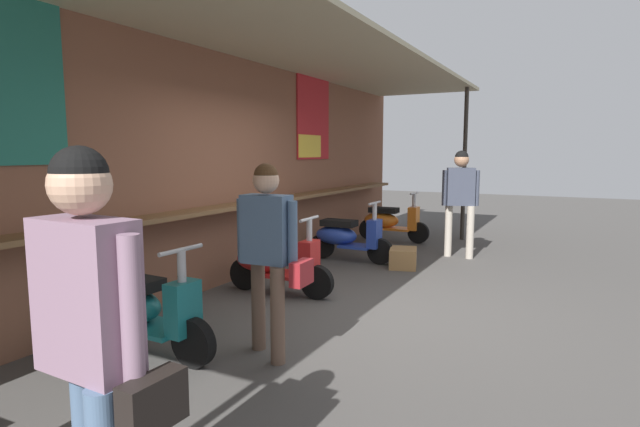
# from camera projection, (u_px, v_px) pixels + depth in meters

# --- Properties ---
(ground_plane) EXTENTS (32.97, 32.97, 0.00)m
(ground_plane) POSITION_uv_depth(u_px,v_px,m) (355.00, 306.00, 5.62)
(ground_plane) COLOR #474442
(market_stall_facade) EXTENTS (11.77, 2.40, 3.20)m
(market_stall_facade) POSITION_uv_depth(u_px,v_px,m) (221.00, 148.00, 6.27)
(market_stall_facade) COLOR brown
(market_stall_facade) RESTS_ON ground_plane
(scooter_teal) EXTENTS (0.46, 1.40, 0.97)m
(scooter_teal) POSITION_uv_depth(u_px,v_px,m) (142.00, 309.00, 4.25)
(scooter_teal) COLOR #197075
(scooter_teal) RESTS_ON ground_plane
(scooter_red) EXTENTS (0.47, 1.40, 0.97)m
(scooter_red) POSITION_uv_depth(u_px,v_px,m) (274.00, 262.00, 6.08)
(scooter_red) COLOR red
(scooter_red) RESTS_ON ground_plane
(scooter_blue) EXTENTS (0.46, 1.40, 0.97)m
(scooter_blue) POSITION_uv_depth(u_px,v_px,m) (346.00, 237.00, 7.92)
(scooter_blue) COLOR #233D9E
(scooter_blue) RESTS_ON ground_plane
(scooter_orange) EXTENTS (0.46, 1.40, 0.97)m
(scooter_orange) POSITION_uv_depth(u_px,v_px,m) (389.00, 221.00, 9.70)
(scooter_orange) COLOR orange
(scooter_orange) RESTS_ON ground_plane
(shopper_with_handbag) EXTENTS (0.29, 0.68, 1.75)m
(shopper_with_handbag) POSITION_uv_depth(u_px,v_px,m) (91.00, 319.00, 1.93)
(shopper_with_handbag) COLOR slate
(shopper_with_handbag) RESTS_ON ground_plane
(shopper_browsing) EXTENTS (0.32, 0.65, 1.63)m
(shopper_browsing) POSITION_uv_depth(u_px,v_px,m) (269.00, 241.00, 4.11)
(shopper_browsing) COLOR brown
(shopper_browsing) RESTS_ON ground_plane
(shopper_passing) EXTENTS (0.34, 0.56, 1.75)m
(shopper_passing) POSITION_uv_depth(u_px,v_px,m) (461.00, 191.00, 8.08)
(shopper_passing) COLOR #ADA393
(shopper_passing) RESTS_ON ground_plane
(merchandise_crate) EXTENTS (0.57, 0.51, 0.29)m
(merchandise_crate) POSITION_uv_depth(u_px,v_px,m) (403.00, 258.00, 7.47)
(merchandise_crate) COLOR olive
(merchandise_crate) RESTS_ON ground_plane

